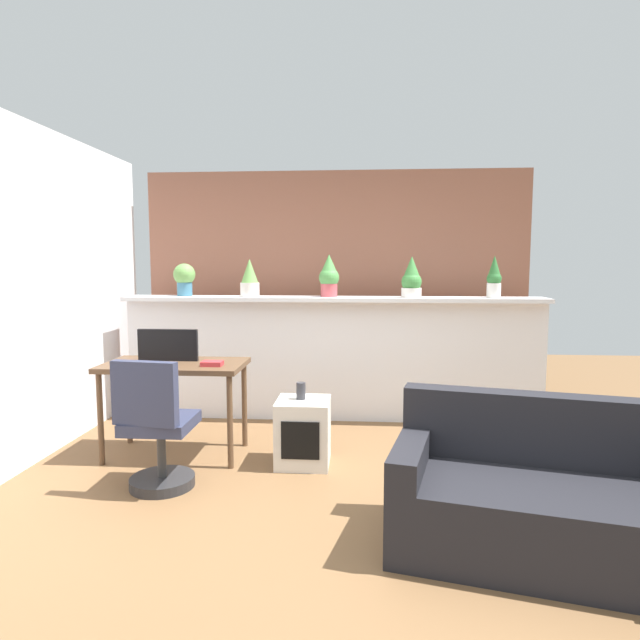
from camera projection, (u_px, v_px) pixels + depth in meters
name	position (u px, v px, depth m)	size (l,w,h in m)	color
ground_plane	(315.00, 511.00, 3.34)	(12.00, 12.00, 0.00)	brown
divider_wall	(332.00, 360.00, 5.26)	(4.04, 0.16, 1.17)	silver
plant_shelf	(332.00, 299.00, 5.16)	(4.04, 0.36, 0.04)	silver
brick_wall_behind	(335.00, 289.00, 5.79)	(4.04, 0.10, 2.50)	#935B47
potted_plant_0	(184.00, 278.00, 5.29)	(0.21, 0.21, 0.32)	#386B84
potted_plant_1	(250.00, 279.00, 5.16)	(0.18, 0.18, 0.37)	silver
potted_plant_2	(329.00, 276.00, 5.17)	(0.20, 0.20, 0.41)	#B7474C
potted_plant_3	(412.00, 279.00, 5.06)	(0.19, 0.19, 0.39)	silver
potted_plant_4	(494.00, 278.00, 5.02)	(0.14, 0.14, 0.40)	silver
desk	(175.00, 373.00, 4.25)	(1.10, 0.60, 0.75)	brown
tv_monitor	(168.00, 345.00, 4.32)	(0.49, 0.04, 0.26)	black
office_chair	(157.00, 434.00, 3.61)	(0.47, 0.47, 0.91)	#262628
side_cube_shelf	(303.00, 432.00, 4.09)	(0.40, 0.41, 0.50)	silver
vase_on_shelf	(301.00, 391.00, 4.09)	(0.07, 0.07, 0.13)	#2D2D33
book_on_desk	(212.00, 363.00, 4.11)	(0.16, 0.11, 0.04)	#B22D33
couch	(545.00, 501.00, 2.83)	(1.69, 1.09, 0.80)	black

